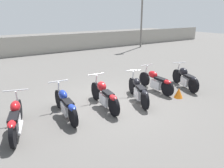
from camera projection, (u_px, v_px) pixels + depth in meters
The scene contains 9 objects.
ground_plane at pixel (115, 102), 8.04m from camera, with size 60.00×60.00×0.00m, color #514F4C.
fence_back at pixel (32, 46), 16.84m from camera, with size 40.00×0.04×1.45m.
motorcycle_slot_0 at pixel (16, 118), 5.89m from camera, with size 0.89×2.07×1.01m.
motorcycle_slot_1 at pixel (66, 104), 6.79m from camera, with size 0.66×2.14×1.00m.
motorcycle_slot_2 at pixel (104, 95), 7.48m from camera, with size 0.63×2.22×1.04m.
motorcycle_slot_3 at pixel (139, 91), 8.02m from camera, with size 1.03×2.09×1.01m.
motorcycle_slot_4 at pixel (156, 81), 9.09m from camera, with size 0.64×2.10×1.00m.
motorcycle_slot_5 at pixel (185, 78), 9.48m from camera, with size 0.91×1.92×1.01m.
traffic_cone_near at pixel (179, 93), 8.42m from camera, with size 0.34×0.34×0.39m.
Camera 1 is at (-4.21, -6.13, 3.13)m, focal length 35.00 mm.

